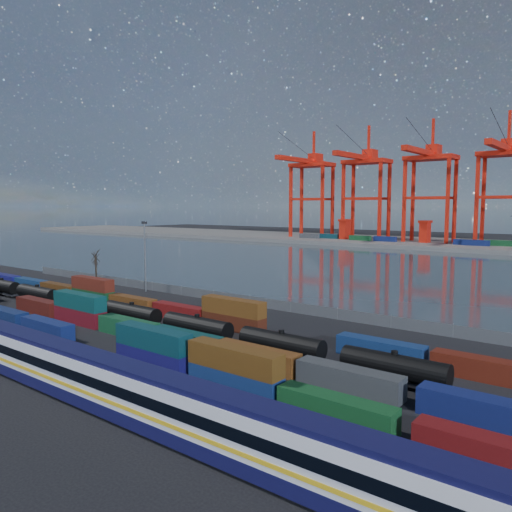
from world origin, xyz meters
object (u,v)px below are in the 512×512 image
Objects in this scene: tanker_string at (132,313)px; gantry_cranes at (466,166)px; passenger_train at (97,381)px; bare_tree at (96,266)px.

gantry_cranes is (-1.96, 200.43, 37.33)m from tanker_string.
passenger_train is at bearing -82.97° from gantry_cranes.
passenger_train is 0.39× the size of gantry_cranes.
bare_tree is (-71.46, 48.58, 1.68)m from passenger_train.
passenger_train is 8.81× the size of bare_tree.
passenger_train is at bearing -43.52° from tanker_string.
bare_tree is (-45.71, 24.13, 2.48)m from tanker_string.
bare_tree is 0.04× the size of gantry_cranes.
bare_tree is at bearing 145.79° from passenger_train.
passenger_train is 0.74× the size of tanker_string.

